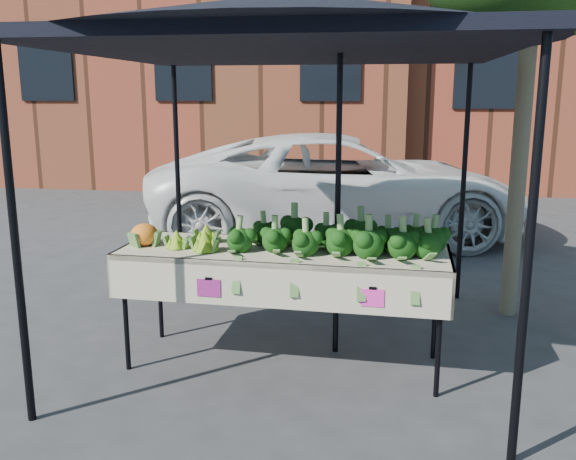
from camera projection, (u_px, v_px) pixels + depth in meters
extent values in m
plane|color=#303033|center=(295.00, 358.00, 4.80)|extent=(90.00, 90.00, 0.00)
cube|color=beige|center=(284.00, 307.00, 4.61)|extent=(2.42, 0.88, 0.90)
cube|color=#F22D8C|center=(210.00, 289.00, 4.24)|extent=(0.17, 0.01, 0.12)
cube|color=#F62EAE|center=(375.00, 297.00, 4.06)|extent=(0.17, 0.01, 0.12)
ellipsoid|color=black|center=(337.00, 232.00, 4.45)|extent=(1.61, 0.58, 0.27)
ellipsoid|color=#70A524|center=(195.00, 233.00, 4.58)|extent=(0.44, 0.48, 0.21)
ellipsoid|color=orange|center=(144.00, 233.00, 4.61)|extent=(0.21, 0.21, 0.19)
imported|color=white|center=(342.00, 46.00, 8.38)|extent=(1.91, 2.69, 5.33)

